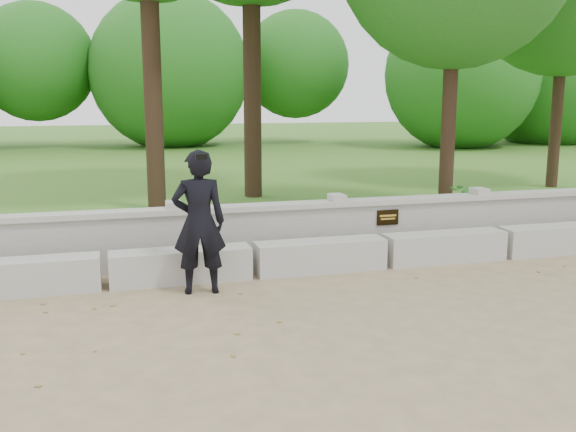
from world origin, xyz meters
name	(u,v)px	position (x,y,z in m)	size (l,w,h in m)	color
ground	(449,305)	(0.00, 0.00, 0.00)	(80.00, 80.00, 0.00)	#9C8760
lawn	(231,169)	(0.00, 14.00, 0.12)	(40.00, 22.00, 0.25)	#3B6A21
concrete_bench	(384,251)	(0.00, 1.90, 0.22)	(11.90, 0.45, 0.45)	#B3B1A9
parapet_wall	(366,226)	(0.00, 2.60, 0.46)	(12.50, 0.35, 0.90)	#A8A69F
man_main	(199,222)	(-2.82, 1.34, 0.92)	(0.71, 0.63, 1.85)	black
shrub_a	(82,230)	(-4.31, 3.30, 0.51)	(0.27, 0.18, 0.51)	#2F7026
shrub_b	(469,206)	(2.26, 3.30, 0.58)	(0.36, 0.29, 0.66)	#2F7026
shrub_c	(467,205)	(2.22, 3.30, 0.58)	(0.60, 0.52, 0.67)	#2F7026
shrub_d	(133,223)	(-3.55, 3.50, 0.53)	(0.32, 0.28, 0.56)	#2F7026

